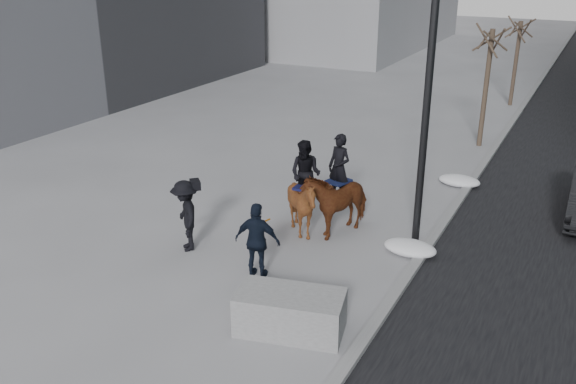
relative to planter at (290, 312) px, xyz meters
The scene contains 11 objects.
ground 2.45m from the planter, 131.84° to the left, with size 120.00×120.00×0.00m, color gray.
curb 11.89m from the planter, 83.28° to the left, with size 0.25×90.00×0.12m, color gray.
planter is the anchor object (origin of this frame).
tree_near 13.96m from the planter, 86.73° to the left, with size 1.20×1.20×4.70m, color #3A3022, non-canonical shape.
tree_far 21.03m from the planter, 87.84° to the left, with size 1.20×1.20×4.25m, color #3D3024, non-canonical shape.
mounted_left 4.72m from the planter, 102.85° to the left, with size 1.41×2.13×2.53m.
mounted_right 4.27m from the planter, 112.92° to the left, with size 1.33×1.49×2.47m.
feeder 2.24m from the planter, 136.33° to the left, with size 1.09×0.95×1.75m.
camera_crew 4.27m from the planter, 153.40° to the left, with size 1.26×1.26×1.75m.
lamppost 6.98m from the planter, 79.17° to the left, with size 0.25×2.71×9.09m.
snow_piles 6.75m from the planter, 80.71° to the left, with size 1.27×5.93×0.32m.
Camera 1 is at (6.13, -10.55, 6.78)m, focal length 38.00 mm.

